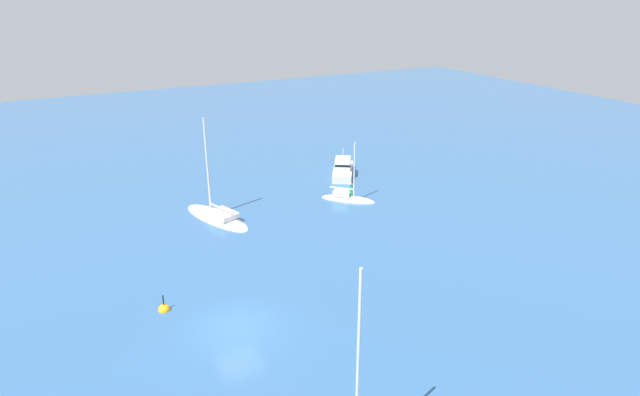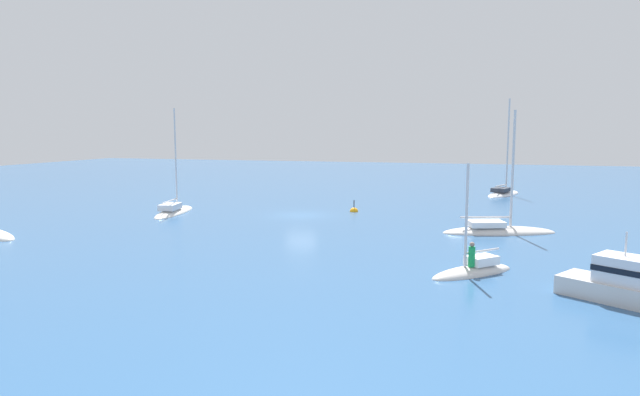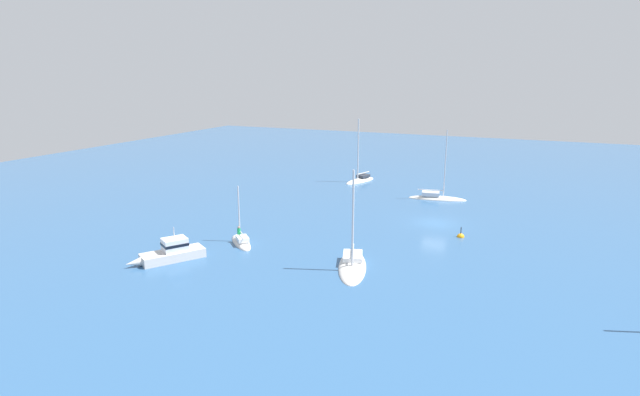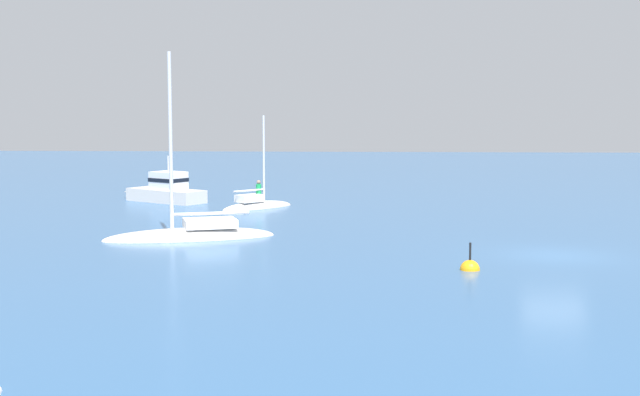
# 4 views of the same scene
# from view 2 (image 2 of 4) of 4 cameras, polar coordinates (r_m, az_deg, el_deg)

# --- Properties ---
(ground_plane) EXTENTS (160.00, 160.00, 0.00)m
(ground_plane) POSITION_cam_2_polar(r_m,az_deg,el_deg) (45.60, -1.98, -1.81)
(ground_plane) COLOR #2D5684
(yacht) EXTENTS (4.72, 7.51, 10.96)m
(yacht) POSITION_cam_2_polar(r_m,az_deg,el_deg) (63.52, 18.57, 0.47)
(yacht) COLOR white
(yacht) RESTS_ON ground
(ketch) EXTENTS (3.10, 7.47, 9.32)m
(ketch) POSITION_cam_2_polar(r_m,az_deg,el_deg) (48.39, -15.00, -1.39)
(ketch) COLOR silver
(ketch) RESTS_ON ground
(sloop) EXTENTS (4.51, 4.53, 5.85)m
(sloop) POSITION_cam_2_polar(r_m,az_deg,el_deg) (28.07, 15.67, -7.37)
(sloop) COLOR silver
(sloop) RESTS_ON ground
(sloop_1) EXTENTS (8.15, 4.67, 8.84)m
(sloop_1) POSITION_cam_2_polar(r_m,az_deg,el_deg) (39.60, 18.06, -3.32)
(sloop_1) COLOR silver
(sloop_1) RESTS_ON ground
(motor_cruiser) EXTENTS (6.27, 4.70, 2.91)m
(motor_cruiser) POSITION_cam_2_polar(r_m,az_deg,el_deg) (25.64, 29.83, -8.04)
(motor_cruiser) COLOR silver
(motor_cruiser) RESTS_ON ground
(channel_buoy) EXTENTS (0.73, 0.73, 1.37)m
(channel_buoy) POSITION_cam_2_polar(r_m,az_deg,el_deg) (47.70, 3.56, -1.42)
(channel_buoy) COLOR orange
(channel_buoy) RESTS_ON ground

